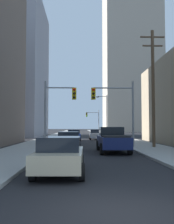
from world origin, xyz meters
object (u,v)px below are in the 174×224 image
at_px(pickup_truck_navy, 112,140).
at_px(traffic_signal_near_left, 59,103).
at_px(sedan_white, 69,141).
at_px(sedan_blue, 74,135).
at_px(traffic_signal_near_right, 115,103).
at_px(sedan_beige, 60,155).
at_px(traffic_signal_far_right, 93,118).
at_px(sedan_silver, 96,134).

bearing_deg(pickup_truck_navy, traffic_signal_near_left, 142.53).
distance_m(pickup_truck_navy, sedan_white, 3.66).
relative_size(sedan_blue, traffic_signal_near_right, 0.70).
relative_size(pickup_truck_navy, sedan_beige, 1.27).
distance_m(sedan_blue, traffic_signal_near_left, 13.10).
bearing_deg(pickup_truck_navy, traffic_signal_far_right, 88.78).
distance_m(sedan_blue, traffic_signal_far_right, 28.49).
height_order(pickup_truck_navy, traffic_signal_far_right, traffic_signal_far_right).
bearing_deg(traffic_signal_far_right, sedan_silver, -92.24).
distance_m(sedan_silver, traffic_signal_far_right, 25.30).
bearing_deg(sedan_silver, sedan_blue, -137.69).
height_order(sedan_blue, traffic_signal_near_left, traffic_signal_near_left).
height_order(sedan_beige, traffic_signal_near_left, traffic_signal_near_left).
bearing_deg(sedan_white, sedan_silver, 79.21).
distance_m(sedan_blue, traffic_signal_near_right, 13.64).
height_order(sedan_beige, traffic_signal_near_right, traffic_signal_near_right).
bearing_deg(traffic_signal_near_left, sedan_white, -63.36).
relative_size(pickup_truck_navy, sedan_white, 1.28).
relative_size(sedan_blue, traffic_signal_near_left, 0.70).
distance_m(sedan_beige, sedan_silver, 28.17).
bearing_deg(traffic_signal_near_right, sedan_blue, 107.21).
xyz_separation_m(pickup_truck_navy, sedan_beige, (-3.30, -9.07, -0.16)).
relative_size(pickup_truck_navy, traffic_signal_near_left, 0.90).
relative_size(sedan_beige, traffic_signal_near_left, 0.71).
distance_m(pickup_truck_navy, sedan_beige, 9.65).
bearing_deg(sedan_silver, pickup_truck_navy, -89.87).
height_order(pickup_truck_navy, traffic_signal_near_right, traffic_signal_near_right).
bearing_deg(traffic_signal_near_right, sedan_beige, -107.72).
xyz_separation_m(sedan_silver, traffic_signal_far_right, (0.98, 25.07, 3.24)).
height_order(sedan_blue, traffic_signal_far_right, traffic_signal_far_right).
height_order(sedan_silver, traffic_signal_near_right, traffic_signal_near_right).
distance_m(sedan_beige, traffic_signal_far_right, 53.32).
xyz_separation_m(sedan_blue, traffic_signal_near_left, (-1.12, -12.65, 3.22)).
bearing_deg(pickup_truck_navy, sedan_beige, -110.02).
bearing_deg(traffic_signal_far_right, pickup_truck_navy, -91.22).
xyz_separation_m(sedan_blue, traffic_signal_far_right, (4.19, 27.99, 3.24)).
distance_m(sedan_beige, sedan_white, 10.45).
bearing_deg(sedan_white, sedan_beige, -89.56).
height_order(sedan_silver, traffic_signal_far_right, traffic_signal_far_right).
bearing_deg(sedan_blue, traffic_signal_near_right, -72.79).
distance_m(pickup_truck_navy, traffic_signal_near_left, 6.30).
distance_m(sedan_silver, traffic_signal_near_right, 15.92).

